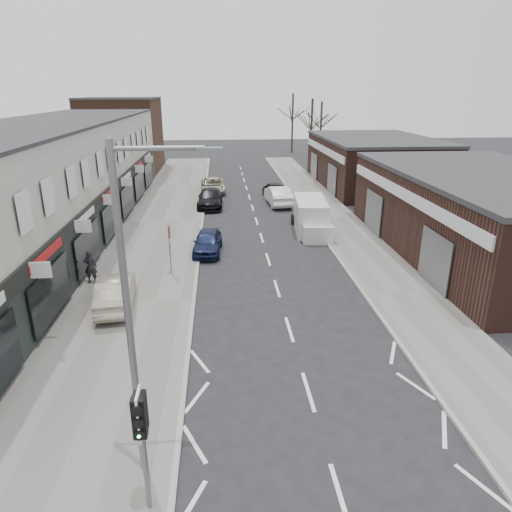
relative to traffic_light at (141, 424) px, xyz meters
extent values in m
plane|color=black|center=(4.40, 2.02, -2.41)|extent=(160.00, 160.00, 0.00)
cube|color=slate|center=(-2.35, 24.02, -2.35)|extent=(5.50, 64.00, 0.12)
cube|color=slate|center=(10.15, 24.02, -2.35)|extent=(3.50, 64.00, 0.12)
cube|color=#B9B3A9|center=(-9.10, 21.52, 1.14)|extent=(8.00, 41.00, 7.10)
cube|color=#4B2F20|center=(-9.10, 47.02, 1.59)|extent=(8.00, 10.00, 8.00)
cube|color=#3B211A|center=(16.90, 16.02, -0.16)|extent=(10.00, 18.00, 4.50)
cube|color=#3B211A|center=(16.90, 36.02, -0.16)|extent=(10.00, 16.00, 4.50)
cylinder|color=slate|center=(0.00, 0.02, -0.79)|extent=(0.12, 0.12, 3.00)
cube|color=silver|center=(0.00, 0.02, 0.26)|extent=(0.05, 0.55, 1.10)
cube|color=black|center=(0.00, -0.10, 0.26)|extent=(0.28, 0.22, 0.95)
sphere|color=#0CE533|center=(0.00, -0.22, -0.04)|extent=(0.18, 0.18, 0.18)
cube|color=black|center=(0.00, 0.14, 0.26)|extent=(0.26, 0.20, 0.90)
cylinder|color=slate|center=(-0.30, 1.22, 1.71)|extent=(0.16, 0.16, 8.00)
cylinder|color=slate|center=(0.60, 1.22, 5.51)|extent=(1.80, 0.10, 0.10)
cube|color=slate|center=(1.60, 1.22, 5.46)|extent=(0.50, 0.22, 0.12)
cylinder|color=slate|center=(-0.80, 14.02, -1.04)|extent=(0.07, 0.07, 2.50)
cube|color=white|center=(-0.75, 14.02, -0.44)|extent=(0.04, 0.45, 0.25)
cube|color=silver|center=(7.80, 21.40, -1.34)|extent=(2.36, 4.86, 2.15)
cube|color=silver|center=(7.80, 18.64, -1.86)|extent=(1.96, 0.99, 1.13)
cylinder|color=black|center=(6.93, 19.76, -2.06)|extent=(0.22, 0.72, 0.72)
cylinder|color=black|center=(8.67, 19.76, -2.06)|extent=(0.22, 0.72, 0.72)
cylinder|color=black|center=(6.93, 23.04, -2.06)|extent=(0.22, 0.72, 0.72)
cylinder|color=black|center=(8.67, 23.04, -2.06)|extent=(0.22, 0.72, 0.72)
imported|color=tan|center=(-2.82, 10.49, -1.61)|extent=(1.91, 4.28, 1.37)
imported|color=black|center=(-4.55, 13.18, -1.46)|extent=(0.62, 0.42, 1.67)
imported|color=#12193A|center=(1.00, 17.47, -1.76)|extent=(1.83, 3.96, 1.31)
imported|color=black|center=(1.00, 28.63, -1.71)|extent=(2.11, 4.91, 1.41)
imported|color=#B1AC8E|center=(1.19, 34.23, -1.76)|extent=(2.38, 4.80, 1.31)
imported|color=silver|center=(6.60, 28.89, -1.64)|extent=(1.97, 4.81, 1.55)
imported|color=black|center=(6.60, 31.51, -1.70)|extent=(1.95, 4.28, 1.43)
camera|label=1|loc=(1.77, -7.89, 6.57)|focal=32.00mm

